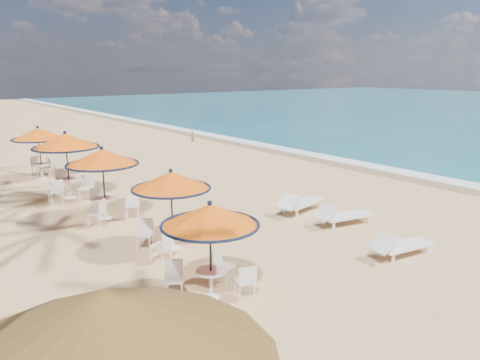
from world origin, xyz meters
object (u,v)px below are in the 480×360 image
object	(u,v)px
lounger_near	(400,245)
lounger_far	(299,203)
palapa	(105,330)
station_2	(103,166)
station_3	(66,149)
station_0	(211,227)
lounger_mid	(342,215)
station_1	(169,188)
station_4	(40,140)

from	to	relation	value
lounger_near	lounger_far	world-z (taller)	lounger_far
palapa	station_2	bearing A→B (deg)	68.74
station_3	palapa	distance (m)	14.51
station_0	lounger_mid	size ratio (longest dim) A/B	1.06
station_1	station_4	size ratio (longest dim) A/B	0.93
station_0	station_2	size ratio (longest dim) A/B	0.90
station_4	lounger_far	xyz separation A→B (m)	(5.70, -11.04, -1.45)
station_4	lounger_near	bearing A→B (deg)	-72.13
palapa	lounger_near	bearing A→B (deg)	15.71
station_1	station_3	distance (m)	7.17
station_3	station_4	world-z (taller)	station_3
station_0	station_4	bearing A→B (deg)	88.79
station_4	palapa	size ratio (longest dim) A/B	0.68
lounger_mid	lounger_far	size ratio (longest dim) A/B	0.96
lounger_mid	palapa	distance (m)	11.39
station_2	station_3	bearing A→B (deg)	92.13
station_2	palapa	bearing A→B (deg)	-111.26
station_4	station_1	bearing A→B (deg)	-88.00
station_2	lounger_mid	world-z (taller)	station_2
station_4	station_2	bearing A→B (deg)	-89.91
station_4	lounger_mid	xyz separation A→B (m)	(5.82, -12.88, -1.46)
station_2	lounger_far	distance (m)	6.80
lounger_mid	lounger_far	world-z (taller)	lounger_far
station_3	lounger_far	distance (m)	9.13
station_2	lounger_far	xyz separation A→B (m)	(5.69, -3.43, -1.46)
lounger_mid	lounger_far	bearing A→B (deg)	105.79
station_4	station_3	bearing A→B (deg)	-91.59
lounger_far	lounger_near	bearing A→B (deg)	-109.67
palapa	station_0	bearing A→B (deg)	44.51
palapa	station_4	bearing A→B (deg)	77.31
station_1	lounger_mid	bearing A→B (deg)	-15.92
station_2	lounger_far	bearing A→B (deg)	-31.10
station_3	palapa	world-z (taller)	palapa
station_4	lounger_mid	distance (m)	14.21
station_3	lounger_far	size ratio (longest dim) A/B	1.20
station_2	palapa	xyz separation A→B (m)	(-4.09, -10.52, 0.53)
station_0	palapa	world-z (taller)	palapa
station_0	station_2	xyz separation A→B (m)	(0.32, 6.81, 0.18)
station_1	station_4	world-z (taller)	station_4
station_2	station_4	bearing A→B (deg)	90.09
station_2	station_3	distance (m)	3.43
station_0	lounger_mid	bearing A→B (deg)	14.09
station_0	station_4	distance (m)	14.42
station_1	station_2	bearing A→B (deg)	95.88
palapa	station_3	bearing A→B (deg)	74.13
station_3	palapa	bearing A→B (deg)	-105.87
station_2	station_4	xyz separation A→B (m)	(-0.01, 7.61, -0.02)
station_2	lounger_far	world-z (taller)	station_2
station_0	lounger_far	bearing A→B (deg)	29.36
lounger_near	palapa	world-z (taller)	palapa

